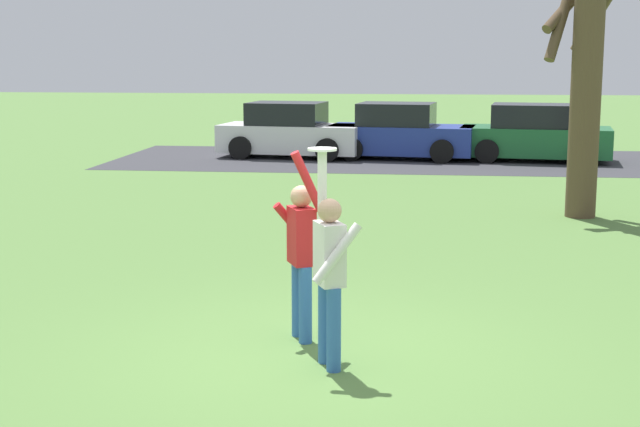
% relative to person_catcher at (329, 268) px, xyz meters
% --- Properties ---
extents(ground_plane, '(120.00, 120.00, 0.00)m').
position_rel_person_catcher_xyz_m(ground_plane, '(-0.21, 0.39, -0.98)').
color(ground_plane, '#567F3D').
extents(person_catcher, '(0.50, 0.59, 2.08)m').
position_rel_person_catcher_xyz_m(person_catcher, '(0.00, 0.00, 0.00)').
color(person_catcher, '#3366B7').
rests_on(person_catcher, ground_plane).
extents(person_defender, '(0.59, 0.65, 2.04)m').
position_rel_person_catcher_xyz_m(person_defender, '(-0.38, 0.84, -0.00)').
color(person_defender, '#3366B7').
rests_on(person_defender, ground_plane).
extents(frisbee_disc, '(0.28, 0.28, 0.02)m').
position_rel_person_catcher_xyz_m(frisbee_disc, '(-0.09, 0.20, 1.11)').
color(frisbee_disc, white).
rests_on(frisbee_disc, person_catcher).
extents(parked_car_white, '(4.29, 2.43, 1.59)m').
position_rel_person_catcher_xyz_m(parked_car_white, '(-3.04, 18.07, -0.25)').
color(parked_car_white, white).
rests_on(parked_car_white, ground_plane).
extents(parked_car_blue, '(4.29, 2.43, 1.59)m').
position_rel_person_catcher_xyz_m(parked_car_blue, '(0.13, 18.07, -0.25)').
color(parked_car_blue, '#233893').
rests_on(parked_car_blue, ground_plane).
extents(parked_car_green, '(4.29, 2.43, 1.59)m').
position_rel_person_catcher_xyz_m(parked_car_green, '(3.88, 17.91, -0.25)').
color(parked_car_green, '#1E6633').
rests_on(parked_car_green, ground_plane).
extents(parking_strip, '(16.75, 6.40, 0.01)m').
position_rel_person_catcher_xyz_m(parking_strip, '(0.44, 17.68, -0.98)').
color(parking_strip, '#38383D').
rests_on(parking_strip, ground_plane).
extents(bare_tree_tall, '(1.90, 1.32, 6.22)m').
position_rel_person_catcher_xyz_m(bare_tree_tall, '(3.74, 8.88, 2.26)').
color(bare_tree_tall, brown).
rests_on(bare_tree_tall, ground_plane).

